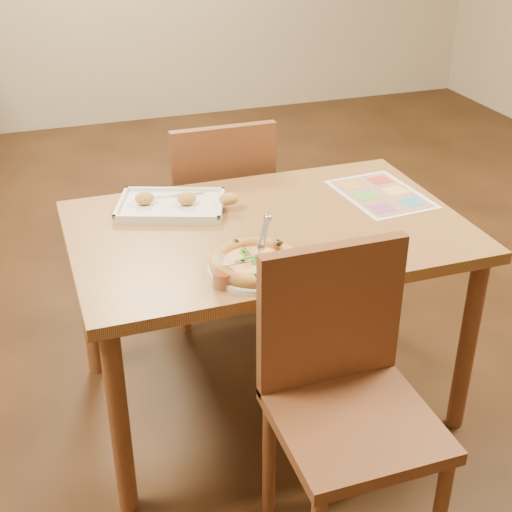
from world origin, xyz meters
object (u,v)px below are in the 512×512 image
object	(u,v)px
chair_near	(342,368)
menu	(381,194)
glass_tumbler	(223,274)
pizza_cutter	(263,237)
plate	(256,269)
dining_table	(268,248)
chair_far	(219,198)
pizza	(255,262)
appetizer_tray	(174,205)

from	to	relation	value
chair_near	menu	xyz separation A→B (m)	(0.47, 0.71, 0.16)
menu	glass_tumbler	bearing A→B (deg)	-149.28
chair_near	pizza_cutter	xyz separation A→B (m)	(-0.10, 0.37, 0.24)
plate	menu	bearing A→B (deg)	31.85
dining_table	chair_far	xyz separation A→B (m)	(-0.00, 0.60, -0.07)
chair_far	menu	size ratio (longest dim) A/B	1.25
chair_far	pizza_cutter	size ratio (longest dim) A/B	3.40
pizza_cutter	menu	bearing A→B (deg)	-29.50
chair_far	glass_tumbler	xyz separation A→B (m)	(-0.25, -0.93, 0.19)
chair_near	chair_far	xyz separation A→B (m)	(-0.00, 1.20, 0.00)
chair_far	pizza	size ratio (longest dim) A/B	1.73
chair_far	appetizer_tray	bearing A→B (deg)	54.92
plate	pizza_cutter	distance (m)	0.09
chair_far	glass_tumbler	world-z (taller)	chair_far
pizza	menu	xyz separation A→B (m)	(0.61, 0.38, -0.03)
plate	chair_far	bearing A→B (deg)	81.12
appetizer_tray	glass_tumbler	world-z (taller)	glass_tumbler
plate	pizza_cutter	world-z (taller)	pizza_cutter
appetizer_tray	menu	world-z (taller)	appetizer_tray
dining_table	plate	xyz separation A→B (m)	(-0.14, -0.27, 0.09)
chair_far	appetizer_tray	xyz separation A→B (m)	(-0.27, -0.38, 0.17)
glass_tumbler	pizza_cutter	bearing A→B (deg)	31.11
plate	pizza	world-z (taller)	pizza
chair_far	pizza_cutter	xyz separation A→B (m)	(-0.10, -0.84, 0.24)
plate	appetizer_tray	bearing A→B (deg)	104.62
menu	plate	bearing A→B (deg)	-148.15
appetizer_tray	chair_near	bearing A→B (deg)	-72.07
chair_near	glass_tumbler	distance (m)	0.42
glass_tumbler	menu	world-z (taller)	glass_tumbler
dining_table	pizza_cutter	xyz separation A→B (m)	(-0.10, -0.23, 0.17)
dining_table	menu	xyz separation A→B (m)	(0.47, 0.10, 0.09)
chair_near	menu	distance (m)	0.86
appetizer_tray	dining_table	bearing A→B (deg)	-39.80
pizza	appetizer_tray	distance (m)	0.51
pizza	menu	size ratio (longest dim) A/B	0.72
appetizer_tray	glass_tumbler	xyz separation A→B (m)	(0.01, -0.55, 0.02)
plate	glass_tumbler	world-z (taller)	glass_tumbler
dining_table	chair_far	world-z (taller)	chair_far
pizza	pizza_cutter	xyz separation A→B (m)	(0.04, 0.04, 0.06)
dining_table	pizza	bearing A→B (deg)	-117.15
chair_near	pizza	bearing A→B (deg)	112.93
chair_near	menu	bearing A→B (deg)	56.18
pizza_cutter	dining_table	bearing A→B (deg)	6.83
pizza	glass_tumbler	bearing A→B (deg)	-154.08
glass_tumbler	appetizer_tray	bearing A→B (deg)	91.44
chair_far	glass_tumbler	size ratio (longest dim) A/B	5.40
chair_far	chair_near	bearing A→B (deg)	90.00
pizza_cutter	appetizer_tray	size ratio (longest dim) A/B	0.32
chair_far	pizza_cutter	distance (m)	0.88
dining_table	plate	world-z (taller)	plate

